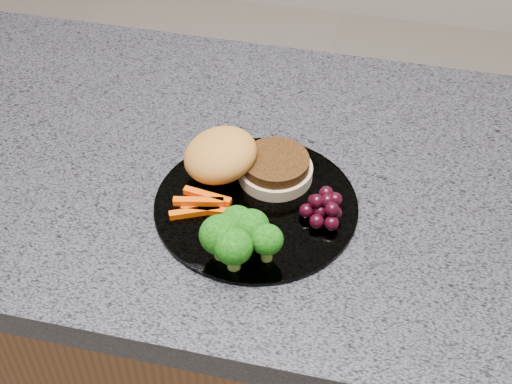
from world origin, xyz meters
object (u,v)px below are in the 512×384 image
island_cabinet (205,349)px  grape_bunch (325,208)px  plate (256,205)px  burger (240,162)px

island_cabinet → grape_bunch: grape_bunch is taller
plate → grape_bunch: (0.09, -0.00, 0.02)m
grape_bunch → plate: bearing=178.3°
plate → burger: burger is taller
island_cabinet → grape_bunch: size_ratio=21.48×
burger → plate: bearing=-70.0°
plate → burger: 0.06m
grape_bunch → burger: bearing=157.6°
island_cabinet → plate: 0.49m
plate → grape_bunch: size_ratio=4.65×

